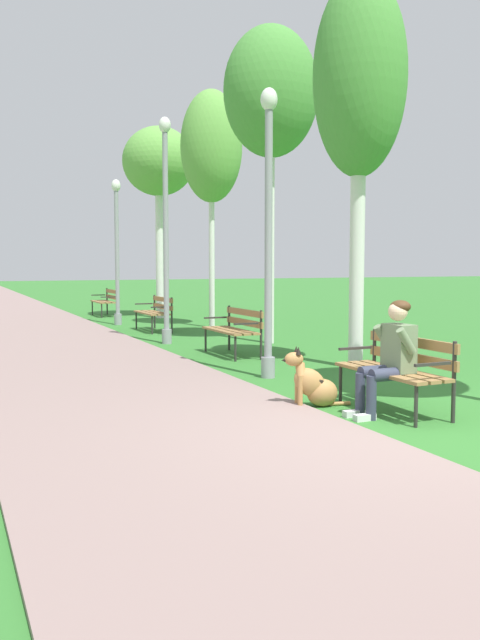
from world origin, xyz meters
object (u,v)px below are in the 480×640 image
Objects in this scene: park_bench_mid at (235,327)px; birch_tree_fifth at (159,163)px; person_seated_on_near_bench at (390,353)px; birch_tree_fourth at (211,147)px; park_bench_near at (398,366)px; lamp_post_mid at (166,228)px; birch_tree_second at (360,81)px; birch_tree_third at (271,94)px; park_bench_furthest at (106,300)px; dog_shepherd at (314,384)px; park_bench_far at (156,310)px; lamp_post_near at (269,230)px; lamp_post_far at (117,250)px.

birch_tree_fifth is at bearing 81.77° from park_bench_mid.
park_bench_mid is 5.00m from person_seated_on_near_bench.
birch_tree_fourth is at bearing 79.18° from person_seated_on_near_bench.
park_bench_near is 13.88m from birch_tree_fifth.
lamp_post_mid is 0.76× the size of birch_tree_second.
birch_tree_third reaches higher than person_seated_on_near_bench.
person_seated_on_near_bench is 4.97m from birch_tree_second.
birch_tree_fourth reaches higher than park_bench_furthest.
park_bench_near is at bearing -37.27° from dog_shepherd.
park_bench_mid is at bearing 85.84° from person_seated_on_near_bench.
birch_tree_fifth is at bearing 71.12° from park_bench_far.
lamp_post_near is 0.68× the size of birch_tree_fourth.
birch_tree_fifth is (-0.18, 6.99, -0.43)m from birch_tree_third.
lamp_post_near is at bearing 97.93° from park_bench_near.
birch_tree_fifth is at bearing 84.11° from park_bench_near.
birch_tree_fifth reaches higher than park_bench_mid.
lamp_post_mid is at bearing 105.19° from park_bench_mid.
dog_shepherd is (-0.85, -8.96, -0.25)m from park_bench_far.
park_bench_mid is 6.86m from lamp_post_far.
birch_tree_third reaches higher than birch_tree_fourth.
lamp_post_near is 0.72× the size of birch_tree_fifth.
park_bench_near is 7.83m from birch_tree_third.
birch_tree_fourth is at bearing -40.23° from lamp_post_far.
lamp_post_near is 7.96m from birch_tree_fourth.
birch_tree_fourth is (1.64, -4.82, 4.04)m from park_bench_furthest.
park_bench_furthest is at bearing 96.06° from birch_tree_second.
birch_tree_fifth is (1.70, 1.67, 2.61)m from lamp_post_far.
park_bench_furthest is 14.77m from person_seated_on_near_bench.
birch_tree_second is at bearing 46.82° from dog_shepherd.
birch_tree_second is at bearing 64.51° from park_bench_near.
birch_tree_fifth is (1.25, 3.67, 4.09)m from park_bench_far.
lamp_post_mid reaches higher than park_bench_mid.
person_seated_on_near_bench is (-0.32, -9.66, 0.17)m from park_bench_far.
birch_tree_second reaches higher than park_bench_near.
lamp_post_mid is at bearing 91.02° from lamp_post_near.
park_bench_mid is 0.39× the size of lamp_post_far.
lamp_post_near reaches higher than park_bench_mid.
park_bench_near is 0.25× the size of birch_tree_second.
birch_tree_fourth is at bearing 74.34° from lamp_post_near.
lamp_post_near is 11.10m from birch_tree_fifth.
lamp_post_near is (0.39, 1.95, 1.85)m from dog_shepherd.
park_bench_far is 1.20× the size of person_seated_on_near_bench.
park_bench_mid is at bearing -74.81° from lamp_post_mid.
person_seated_on_near_bench is (-0.21, -0.14, 0.17)m from park_bench_near.
birch_tree_third reaches higher than birch_tree_second.
birch_tree_third is 1.06× the size of birch_tree_fourth.
park_bench_near is 0.24× the size of birch_tree_third.
park_bench_far is 0.26× the size of birch_tree_fifth.
park_bench_mid is at bearing 88.17° from park_bench_near.
birch_tree_fifth reaches higher than park_bench_near.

